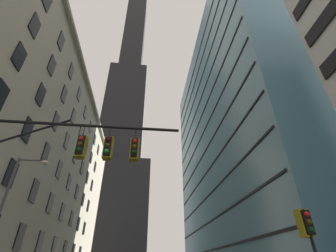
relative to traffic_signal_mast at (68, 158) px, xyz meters
The scene contains 6 objects.
station_building 28.02m from the traffic_signal_mast, 127.57° to the left, with size 17.42×59.98×29.81m.
dark_skyscraper 110.98m from the traffic_signal_mast, 95.49° to the left, with size 29.82×29.82×206.38m.
glass_office_midrise 41.89m from the traffic_signal_mast, 52.59° to the left, with size 16.67×47.45×49.77m.
traffic_signal_mast is the anchor object (origin of this frame).
traffic_light_near_right 10.15m from the traffic_signal_mast, ahead, with size 0.40×0.63×3.38m.
street_lamppost 7.96m from the traffic_signal_mast, 129.48° to the left, with size 2.10×0.32×7.85m.
Camera 1 is at (0.05, -6.47, 1.44)m, focal length 24.58 mm.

